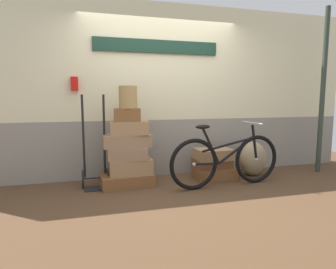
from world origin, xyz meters
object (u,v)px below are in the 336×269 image
object	(u,v)px
suitcase_1	(131,166)
suitcase_7	(212,163)
suitcase_2	(127,153)
suitcase_8	(214,154)
luggage_trolley	(95,164)
bicycle	(226,160)
suitcase_6	(215,173)
suitcase_4	(129,128)
suitcase_0	(127,180)
suitcase_3	(127,141)
suitcase_5	(127,115)
burlap_sack	(253,159)
wicker_basket	(128,97)

from	to	relation	value
suitcase_1	suitcase_7	size ratio (longest dim) A/B	1.11
suitcase_2	suitcase_8	distance (m)	1.35
luggage_trolley	bicycle	xyz separation A→B (m)	(1.82, -0.44, 0.05)
suitcase_2	suitcase_6	bearing A→B (deg)	4.11
suitcase_4	suitcase_2	bearing A→B (deg)	-164.94
suitcase_0	luggage_trolley	size ratio (longest dim) A/B	0.57
suitcase_0	luggage_trolley	xyz separation A→B (m)	(-0.44, 0.05, 0.24)
suitcase_0	suitcase_4	xyz separation A→B (m)	(0.05, 0.00, 0.75)
suitcase_0	suitcase_7	distance (m)	1.35
suitcase_0	luggage_trolley	bearing A→B (deg)	168.74
suitcase_3	suitcase_8	world-z (taller)	suitcase_3
suitcase_5	luggage_trolley	size ratio (longest dim) A/B	0.28
burlap_sack	bicycle	xyz separation A→B (m)	(-0.69, -0.43, 0.10)
suitcase_1	suitcase_2	size ratio (longest dim) A/B	1.10
suitcase_3	suitcase_5	xyz separation A→B (m)	(0.01, -0.02, 0.37)
suitcase_1	suitcase_7	bearing A→B (deg)	1.62
suitcase_2	suitcase_5	size ratio (longest dim) A/B	1.49
suitcase_2	bicycle	distance (m)	1.42
luggage_trolley	suitcase_6	bearing A→B (deg)	-1.49
suitcase_7	wicker_basket	bearing A→B (deg)	-178.86
suitcase_1	suitcase_2	xyz separation A→B (m)	(-0.04, -0.01, 0.20)
suitcase_4	suitcase_7	bearing A→B (deg)	5.80
suitcase_3	suitcase_4	distance (m)	0.19
burlap_sack	suitcase_1	bearing A→B (deg)	-179.19
burlap_sack	bicycle	world-z (taller)	bicycle
suitcase_5	suitcase_3	bearing A→B (deg)	115.29
suitcase_3	suitcase_7	size ratio (longest dim) A/B	1.24
suitcase_4	suitcase_7	distance (m)	1.42
suitcase_3	suitcase_5	distance (m)	0.37
suitcase_3	burlap_sack	distance (m)	2.09
suitcase_1	suitcase_7	xyz separation A→B (m)	(1.28, 0.02, -0.03)
suitcase_1	suitcase_8	distance (m)	1.30
suitcase_8	wicker_basket	distance (m)	1.58
suitcase_2	suitcase_8	world-z (taller)	suitcase_2
suitcase_8	suitcase_6	bearing A→B (deg)	17.25
suitcase_0	suitcase_1	bearing A→B (deg)	4.22
suitcase_4	luggage_trolley	size ratio (longest dim) A/B	0.40
burlap_sack	bicycle	bearing A→B (deg)	-148.37
suitcase_2	suitcase_4	distance (m)	0.36
suitcase_2	suitcase_5	xyz separation A→B (m)	(0.01, 0.01, 0.55)
bicycle	luggage_trolley	bearing A→B (deg)	166.39
suitcase_8	wicker_basket	world-z (taller)	wicker_basket
suitcase_0	suitcase_6	distance (m)	1.38
suitcase_3	wicker_basket	bearing A→B (deg)	-44.99
suitcase_2	suitcase_7	world-z (taller)	suitcase_2
suitcase_3	burlap_sack	world-z (taller)	suitcase_3
suitcase_1	suitcase_3	size ratio (longest dim) A/B	0.89
suitcase_4	luggage_trolley	world-z (taller)	luggage_trolley
suitcase_4	suitcase_8	size ratio (longest dim) A/B	0.96
suitcase_6	suitcase_0	bearing A→B (deg)	-178.07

